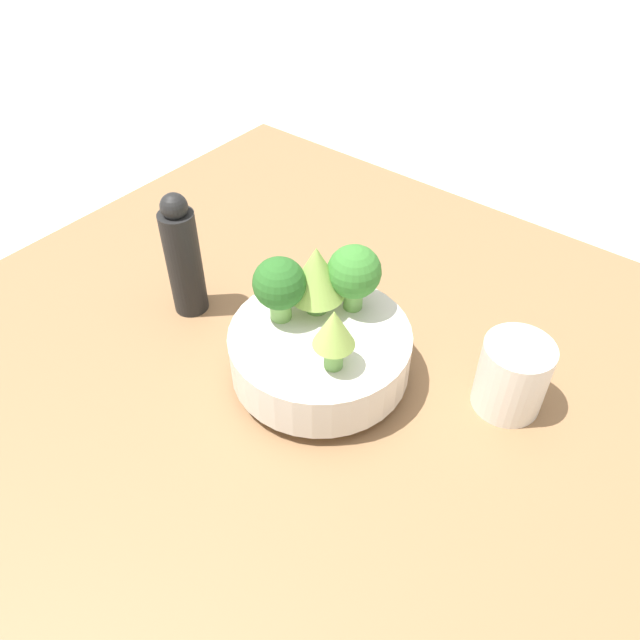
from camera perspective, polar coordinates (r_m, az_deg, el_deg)
name	(u,v)px	position (r m, az deg, el deg)	size (l,w,h in m)	color
ground_plane	(341,387)	(0.79, 1.91, -6.10)	(6.00, 6.00, 0.00)	silver
table	(341,376)	(0.77, 1.94, -5.12)	(1.04, 0.87, 0.04)	olive
bowl	(320,352)	(0.72, 0.00, -2.91)	(0.21, 0.21, 0.07)	silver
romanesco_piece_near	(334,332)	(0.63, 1.28, -1.06)	(0.04, 0.04, 0.08)	#6BA34C
broccoli_floret_left	(279,285)	(0.69, -3.73, 3.20)	(0.06, 0.06, 0.08)	#7AB256
broccoli_floret_back	(354,273)	(0.70, 3.14, 4.30)	(0.06, 0.06, 0.08)	#6BA34C
romanesco_piece_far	(318,272)	(0.70, -0.22, 4.38)	(0.07, 0.07, 0.09)	#609347
cup	(512,376)	(0.72, 17.18, -4.90)	(0.08, 0.08, 0.09)	silver
pepper_mill	(183,257)	(0.80, -12.40, 5.64)	(0.04, 0.04, 0.17)	black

